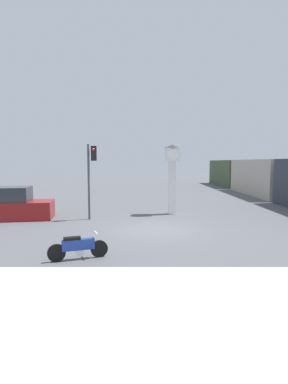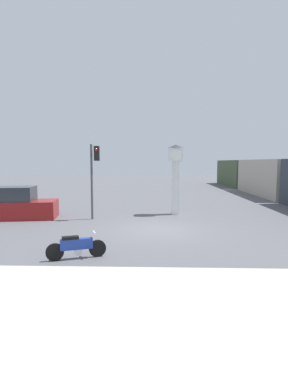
% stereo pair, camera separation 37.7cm
% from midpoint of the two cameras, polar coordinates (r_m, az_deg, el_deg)
% --- Properties ---
extents(ground_plane, '(120.00, 120.00, 0.00)m').
position_cam_midpoint_polar(ground_plane, '(14.17, 1.60, -7.17)').
color(ground_plane, '#56565B').
extents(sidewalk_strip, '(36.00, 6.00, 0.10)m').
position_cam_midpoint_polar(sidewalk_strip, '(6.31, 3.52, -23.82)').
color(sidewalk_strip, '#BCB7A8').
rests_on(sidewalk_strip, ground_plane).
extents(motorcycle, '(1.86, 0.78, 0.86)m').
position_cam_midpoint_polar(motorcycle, '(10.14, -13.24, -10.16)').
color(motorcycle, black).
rests_on(motorcycle, ground_plane).
extents(clock_tower, '(0.97, 0.97, 4.20)m').
position_cam_midpoint_polar(clock_tower, '(18.13, 5.08, 4.51)').
color(clock_tower, white).
rests_on(clock_tower, ground_plane).
extents(freight_train, '(2.80, 33.41, 3.40)m').
position_cam_midpoint_polar(freight_train, '(31.21, 21.39, 2.64)').
color(freight_train, '#333842').
rests_on(freight_train, ground_plane).
extents(traffic_light, '(0.50, 0.35, 4.13)m').
position_cam_midpoint_polar(traffic_light, '(16.61, -10.39, 4.54)').
color(traffic_light, '#47474C').
rests_on(traffic_light, ground_plane).
extents(parked_car, '(4.42, 2.39, 1.80)m').
position_cam_midpoint_polar(parked_car, '(18.15, -24.09, -2.41)').
color(parked_car, maroon).
rests_on(parked_car, ground_plane).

